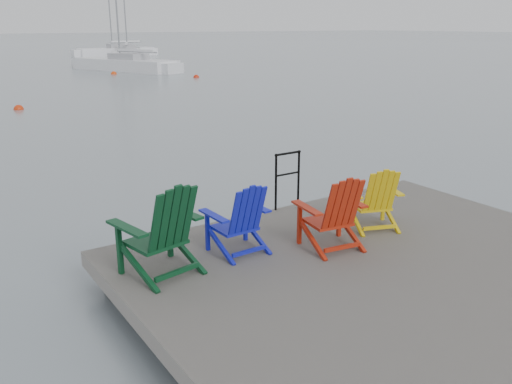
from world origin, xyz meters
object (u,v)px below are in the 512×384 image
chair_green (162,229)px  sailboat_far (117,52)px  chair_red (334,212)px  chair_blue (240,218)px  sailboat_mid (128,54)px  buoy_d (114,74)px  chair_yellow (375,198)px  handrail (287,174)px  sailboat_near (125,65)px  buoy_b (19,110)px  buoy_c (196,77)px

chair_green → sailboat_far: size_ratio=0.10×
chair_green → chair_red: size_ratio=1.13×
chair_blue → sailboat_mid: size_ratio=0.07×
buoy_d → chair_yellow: bearing=-102.8°
handrail → sailboat_near: size_ratio=0.07×
chair_red → buoy_b: chair_red is taller
sailboat_far → chair_red: bearing=161.8°
handrail → sailboat_near: bearing=73.9°
sailboat_mid → buoy_d: 18.05m
sailboat_mid → chair_green: bearing=-88.8°
chair_yellow → sailboat_far: bearing=94.6°
chair_yellow → sailboat_mid: bearing=93.7°
chair_yellow → buoy_b: size_ratio=2.34×
chair_blue → chair_red: (1.08, -0.54, 0.03)m
chair_green → handrail: bearing=12.5°
sailboat_far → buoy_b: sailboat_far is taller
handrail → sailboat_far: 53.32m
handrail → sailboat_far: (15.30, 51.07, -0.69)m
chair_green → buoy_b: (1.69, 17.89, -1.06)m
buoy_c → sailboat_far: bearing=81.1°
handrail → sailboat_mid: (14.81, 46.52, -0.69)m
sailboat_mid → buoy_c: bearing=-78.1°
chair_green → chair_blue: size_ratio=1.20×
chair_green → chair_red: 2.20m
sailboat_near → chair_red: bearing=-128.2°
handrail → chair_yellow: (0.48, -1.42, -0.08)m
chair_green → chair_yellow: size_ratio=1.23×
chair_red → sailboat_mid: (15.29, 48.16, -0.65)m
chair_yellow → buoy_c: chair_yellow is taller
sailboat_far → buoy_d: size_ratio=28.07×
sailboat_far → buoy_c: bearing=169.6°
chair_green → buoy_d: bearing=60.7°
chair_blue → buoy_c: chair_blue is taller
buoy_c → buoy_b: bearing=-146.4°
sailboat_far → buoy_b: 37.97m
handrail → buoy_d: (7.60, 29.98, -1.04)m
chair_blue → buoy_b: bearing=86.1°
chair_yellow → sailboat_mid: (14.33, 47.94, -0.60)m
buoy_b → buoy_d: (8.53, 13.23, 0.00)m
chair_green → chair_blue: 1.07m
buoy_d → chair_red: bearing=-104.3°
chair_blue → sailboat_far: 54.83m
chair_yellow → sailboat_mid: sailboat_mid is taller
chair_yellow → sailboat_far: sailboat_far is taller
sailboat_mid → buoy_d: bearing=-92.2°
sailboat_mid → buoy_b: sailboat_mid is taller
chair_blue → buoy_b: 17.88m
chair_red → buoy_c: (11.66, 26.45, -1.00)m
sailboat_near → sailboat_mid: sailboat_mid is taller
chair_blue → chair_yellow: bearing=-10.9°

